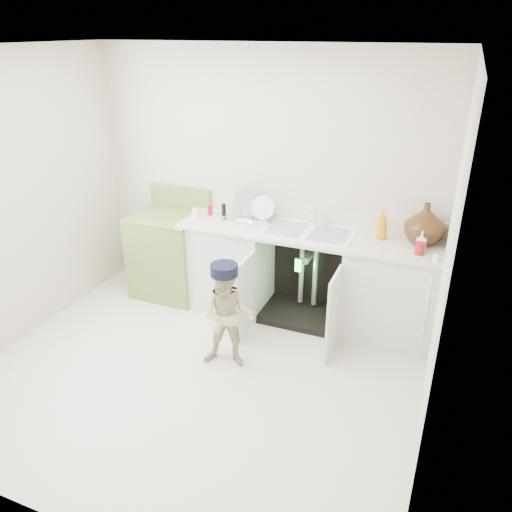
# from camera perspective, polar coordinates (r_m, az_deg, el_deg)

# --- Properties ---
(ground) EXTENTS (3.50, 3.50, 0.00)m
(ground) POSITION_cam_1_polar(r_m,az_deg,el_deg) (4.27, -6.73, -13.21)
(ground) COLOR beige
(ground) RESTS_ON ground
(room_shell) EXTENTS (6.00, 5.50, 1.26)m
(room_shell) POSITION_cam_1_polar(r_m,az_deg,el_deg) (3.65, -7.70, 2.49)
(room_shell) COLOR #BDB3A2
(room_shell) RESTS_ON ground
(counter_run) EXTENTS (2.44, 1.02, 1.26)m
(counter_run) POSITION_cam_1_polar(r_m,az_deg,el_deg) (4.78, 6.20, -1.95)
(counter_run) COLOR silver
(counter_run) RESTS_ON ground
(avocado_stove) EXTENTS (0.70, 0.65, 1.09)m
(avocado_stove) POSITION_cam_1_polar(r_m,az_deg,el_deg) (5.33, -9.71, 0.38)
(avocado_stove) COLOR olive
(avocado_stove) RESTS_ON ground
(repair_worker) EXTENTS (0.68, 0.85, 0.93)m
(repair_worker) POSITION_cam_1_polar(r_m,az_deg,el_deg) (4.10, -3.23, -6.88)
(repair_worker) COLOR #C0B78A
(repair_worker) RESTS_ON ground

